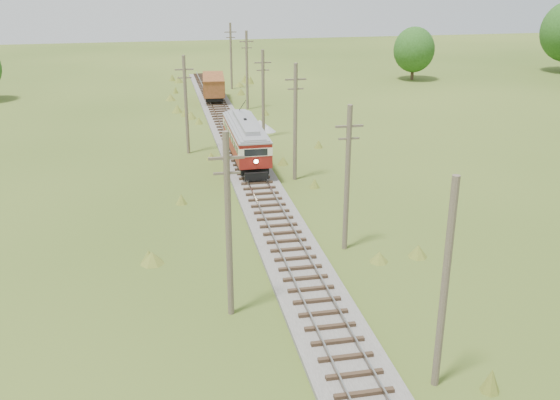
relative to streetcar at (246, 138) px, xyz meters
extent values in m
cube|color=#605B54|center=(0.00, -1.35, -2.28)|extent=(3.60, 96.00, 0.25)
cube|color=#726659|center=(-0.72, -1.35, -1.92)|extent=(0.08, 96.00, 0.17)
cube|color=#726659|center=(0.72, -1.35, -1.92)|extent=(0.08, 96.00, 0.17)
cube|color=#2D2116|center=(0.00, -1.35, -2.08)|extent=(2.40, 96.00, 0.16)
cube|color=black|center=(0.00, 0.00, -1.44)|extent=(2.18, 9.93, 0.40)
cube|color=maroon|center=(0.00, 0.00, -0.54)|extent=(2.56, 10.80, 0.99)
cube|color=#EEE3C2|center=(0.00, 0.00, 0.27)|extent=(2.59, 10.85, 0.63)
cube|color=black|center=(0.00, 0.00, 0.27)|extent=(2.61, 10.37, 0.49)
cube|color=maroon|center=(0.00, 0.00, 0.71)|extent=(2.56, 10.80, 0.27)
cube|color=gray|center=(0.00, 0.00, 1.01)|extent=(2.61, 10.91, 0.34)
cube|color=gray|center=(0.00, 0.00, 1.32)|extent=(1.17, 8.10, 0.36)
sphere|color=#FFF2BF|center=(-0.02, -5.47, -0.41)|extent=(0.32, 0.32, 0.32)
cylinder|color=black|center=(0.01, 1.62, 2.33)|extent=(0.07, 4.19, 1.73)
cylinder|color=black|center=(-0.69, -4.08, -1.49)|extent=(0.11, 0.72, 0.72)
cylinder|color=black|center=(0.66, -4.08, -1.49)|extent=(0.11, 0.72, 0.72)
cylinder|color=black|center=(-0.66, 4.09, -1.49)|extent=(0.11, 0.72, 0.72)
cylinder|color=black|center=(0.69, 4.08, -1.49)|extent=(0.11, 0.72, 0.72)
cube|color=black|center=(0.00, 26.76, -1.52)|extent=(2.51, 6.97, 0.47)
cube|color=brown|center=(0.00, 26.76, -0.33)|extent=(3.06, 7.77, 1.90)
cube|color=brown|center=(0.00, 26.76, 0.67)|extent=(3.13, 7.92, 0.11)
cylinder|color=black|center=(-0.89, 24.54, -1.47)|extent=(0.17, 0.77, 0.76)
cylinder|color=black|center=(0.53, 24.43, -1.47)|extent=(0.17, 0.77, 0.76)
cylinder|color=black|center=(-0.53, 29.09, -1.47)|extent=(0.17, 0.77, 0.76)
cylinder|color=black|center=(0.89, 28.97, -1.47)|extent=(0.17, 0.77, 0.76)
cone|color=gray|center=(3.15, 11.68, -1.89)|extent=(2.78, 2.78, 1.04)
cone|color=gray|center=(3.84, 10.81, -2.10)|extent=(1.57, 1.57, 0.61)
cylinder|color=brown|center=(3.10, -30.35, 1.99)|extent=(0.30, 0.30, 8.80)
cylinder|color=brown|center=(3.30, -17.35, 1.89)|extent=(0.30, 0.30, 8.60)
cube|color=brown|center=(3.30, -17.35, 4.99)|extent=(1.60, 0.12, 0.12)
cube|color=brown|center=(3.30, -17.35, 4.29)|extent=(1.20, 0.10, 0.10)
cylinder|color=brown|center=(3.20, -4.35, 2.09)|extent=(0.30, 0.30, 9.00)
cube|color=brown|center=(3.20, -4.35, 5.39)|extent=(1.60, 0.12, 0.12)
cube|color=brown|center=(3.20, -4.35, 4.69)|extent=(1.20, 0.10, 0.10)
cylinder|color=brown|center=(3.00, 8.65, 1.79)|extent=(0.30, 0.30, 8.40)
cube|color=brown|center=(3.00, 8.65, 4.79)|extent=(1.60, 0.12, 0.12)
cube|color=brown|center=(3.00, 8.65, 4.09)|extent=(1.20, 0.10, 0.10)
cylinder|color=brown|center=(3.40, 21.65, 2.04)|extent=(0.30, 0.30, 8.90)
cube|color=brown|center=(3.40, 21.65, 5.29)|extent=(1.60, 0.12, 0.12)
cube|color=brown|center=(3.40, 21.65, 4.59)|extent=(1.20, 0.10, 0.10)
cylinder|color=brown|center=(3.20, 34.65, 1.94)|extent=(0.30, 0.30, 8.70)
cube|color=brown|center=(3.20, 34.65, 5.09)|extent=(1.60, 0.12, 0.12)
cube|color=brown|center=(3.20, 34.65, 4.39)|extent=(1.20, 0.10, 0.10)
cylinder|color=brown|center=(-4.20, -23.35, 2.09)|extent=(0.30, 0.30, 9.00)
cube|color=brown|center=(-4.20, -23.35, 5.39)|extent=(1.60, 0.12, 0.12)
cube|color=brown|center=(-4.20, -23.35, 4.69)|extent=(1.20, 0.10, 0.10)
cylinder|color=brown|center=(-4.50, 4.65, 1.89)|extent=(0.30, 0.30, 8.60)
cube|color=brown|center=(-4.50, 4.65, 4.99)|extent=(1.60, 0.12, 0.12)
cube|color=brown|center=(-4.50, 4.65, 4.29)|extent=(1.20, 0.10, 0.10)
cylinder|color=#38281C|center=(30.00, 36.65, -1.15)|extent=(0.50, 0.50, 2.52)
ellipsoid|color=#204514|center=(30.00, 36.65, 1.93)|extent=(5.88, 5.88, 6.47)
camera|label=1|loc=(-7.05, -49.45, 13.27)|focal=40.00mm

